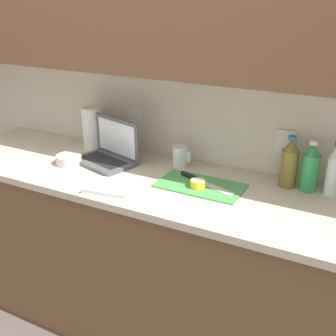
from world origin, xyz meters
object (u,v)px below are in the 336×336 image
at_px(laptop, 109,152).
at_px(bottle_green_soda, 289,164).
at_px(measuring_cup, 180,156).
at_px(bowl_white, 69,160).
at_px(cutting_board, 200,186).
at_px(knife, 197,179).
at_px(paper_towel_roll, 93,128).
at_px(lemon_half_cut, 198,183).
at_px(bottle_water_clear, 334,171).
at_px(bottle_oil_tall, 310,168).

distance_m(laptop, bottle_green_soda, 0.92).
xyz_separation_m(measuring_cup, bowl_white, (-0.53, -0.25, -0.03)).
distance_m(cutting_board, measuring_cup, 0.27).
relative_size(knife, paper_towel_roll, 1.25).
bearing_deg(measuring_cup, cutting_board, -43.21).
xyz_separation_m(lemon_half_cut, bottle_green_soda, (0.36, 0.22, 0.09)).
relative_size(laptop, paper_towel_roll, 1.53).
relative_size(bottle_water_clear, paper_towel_roll, 1.05).
xyz_separation_m(lemon_half_cut, bowl_white, (-0.72, -0.04, -0.00)).
height_order(laptop, knife, laptop).
distance_m(bottle_green_soda, bowl_white, 1.12).
distance_m(knife, bottle_water_clear, 0.61).
distance_m(laptop, bowl_white, 0.21).
relative_size(lemon_half_cut, paper_towel_roll, 0.29).
relative_size(bottle_oil_tall, bowl_white, 1.79).
bearing_deg(bowl_white, bottle_green_soda, 13.46).
height_order(knife, bottle_water_clear, bottle_water_clear).
distance_m(bottle_water_clear, paper_towel_roll, 1.31).
relative_size(laptop, measuring_cup, 3.43).
relative_size(cutting_board, measuring_cup, 3.71).
height_order(cutting_board, paper_towel_roll, paper_towel_roll).
height_order(measuring_cup, paper_towel_roll, paper_towel_roll).
bearing_deg(knife, lemon_half_cut, -43.98).
bearing_deg(cutting_board, knife, 131.47).
relative_size(laptop, bowl_white, 2.76).
bearing_deg(bottle_oil_tall, bottle_green_soda, 180.00).
distance_m(lemon_half_cut, bottle_oil_tall, 0.51).
bearing_deg(knife, bottle_water_clear, 33.85).
xyz_separation_m(lemon_half_cut, bottle_oil_tall, (0.45, 0.22, 0.08)).
xyz_separation_m(knife, bottle_oil_tall, (0.48, 0.16, 0.09)).
distance_m(laptop, paper_towel_roll, 0.25).
relative_size(cutting_board, bottle_water_clear, 1.58).
distance_m(cutting_board, bottle_green_soda, 0.42).
relative_size(knife, measuring_cup, 2.81).
distance_m(bottle_oil_tall, paper_towel_roll, 1.21).
height_order(laptop, paper_towel_roll, paper_towel_roll).
bearing_deg(cutting_board, lemon_half_cut, -91.76).
xyz_separation_m(knife, bottle_green_soda, (0.39, 0.16, 0.10)).
relative_size(bottle_green_soda, bowl_white, 1.84).
bearing_deg(paper_towel_roll, knife, -12.65).
height_order(lemon_half_cut, bowl_white, bowl_white).
bearing_deg(lemon_half_cut, paper_towel_roll, 163.77).
distance_m(laptop, knife, 0.53).
bearing_deg(paper_towel_roll, bottle_oil_tall, -0.15).
distance_m(laptop, lemon_half_cut, 0.56).
relative_size(knife, bottle_green_soda, 1.23).
height_order(bottle_oil_tall, measuring_cup, bottle_oil_tall).
bearing_deg(bottle_water_clear, bowl_white, -168.53).
bearing_deg(laptop, bottle_water_clear, 22.55).
bearing_deg(knife, bottle_oil_tall, 36.88).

